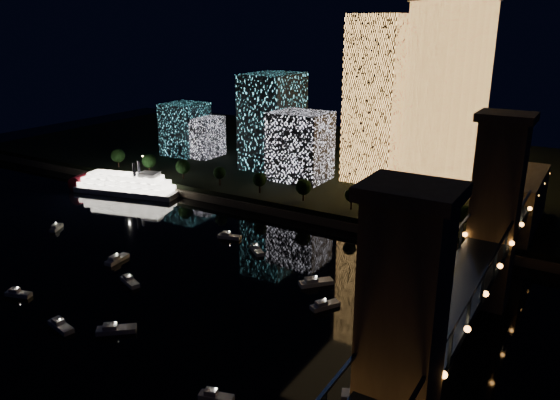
{
  "coord_description": "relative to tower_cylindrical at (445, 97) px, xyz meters",
  "views": [
    {
      "loc": [
        85.48,
        -87.28,
        69.99
      ],
      "look_at": [
        -0.52,
        55.0,
        15.99
      ],
      "focal_mm": 35.0,
      "sensor_mm": 36.0,
      "label": 1
    }
  ],
  "objects": [
    {
      "name": "tower_cylindrical",
      "position": [
        0.0,
        0.0,
        0.0
      ],
      "size": [
        34.0,
        34.0,
        74.71
      ],
      "color": "#FFAD51",
      "rests_on": "far_bank"
    },
    {
      "name": "seawall",
      "position": [
        -29.78,
        -47.67,
        -40.98
      ],
      "size": [
        420.0,
        6.0,
        3.0
      ],
      "primitive_type": "cube",
      "color": "#6B5E4C",
      "rests_on": "ground"
    },
    {
      "name": "far_bank",
      "position": [
        -29.78,
        30.33,
        -39.98
      ],
      "size": [
        420.0,
        160.0,
        5.0
      ],
      "primitive_type": "cube",
      "color": "black",
      "rests_on": "ground"
    },
    {
      "name": "riverboat",
      "position": [
        -119.02,
        -59.61,
        -38.62
      ],
      "size": [
        50.92,
        21.3,
        15.06
      ],
      "color": "silver",
      "rests_on": "ground"
    },
    {
      "name": "street_lamps",
      "position": [
        -63.78,
        -35.67,
        -33.46
      ],
      "size": [
        132.7,
        0.7,
        5.65
      ],
      "color": "black",
      "rests_on": "far_bank"
    },
    {
      "name": "truss_bridge",
      "position": [
        35.21,
        -125.94,
        -26.23
      ],
      "size": [
        13.0,
        266.0,
        50.0
      ],
      "color": "#162547",
      "rests_on": "ground"
    },
    {
      "name": "motorboats",
      "position": [
        -33.98,
        -116.17,
        -41.67
      ],
      "size": [
        137.18,
        73.63,
        2.78
      ],
      "color": "silver",
      "rests_on": "ground"
    },
    {
      "name": "ground",
      "position": [
        -29.78,
        -129.67,
        -42.48
      ],
      "size": [
        520.0,
        520.0,
        0.0
      ],
      "primitive_type": "plane",
      "color": "black",
      "rests_on": "ground"
    },
    {
      "name": "tower_rectangular",
      "position": [
        -29.0,
        1.07,
        -3.13
      ],
      "size": [
        21.59,
        21.59,
        68.7
      ],
      "primitive_type": "cube",
      "color": "#FFAD51",
      "rests_on": "far_bank"
    },
    {
      "name": "midrise_blocks",
      "position": [
        -87.31,
        -5.73,
        -20.45
      ],
      "size": [
        95.72,
        37.21,
        43.4
      ],
      "color": "white",
      "rests_on": "far_bank"
    },
    {
      "name": "esplanade_trees",
      "position": [
        -65.77,
        -41.67,
        -32.01
      ],
      "size": [
        166.31,
        6.62,
        8.81
      ],
      "color": "black",
      "rests_on": "far_bank"
    }
  ]
}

